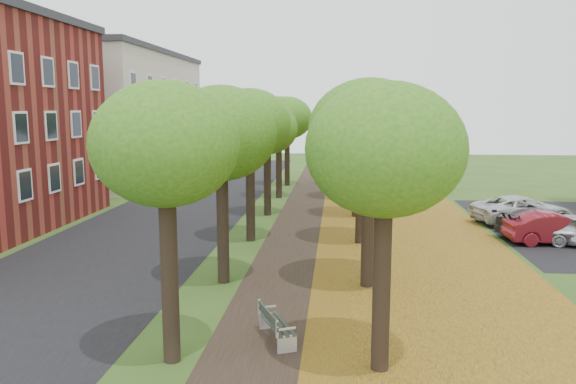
% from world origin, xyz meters
% --- Properties ---
extents(ground, '(120.00, 120.00, 0.00)m').
position_xyz_m(ground, '(0.00, 0.00, 0.00)').
color(ground, '#2D4C19').
rests_on(ground, ground).
extents(street_asphalt, '(8.00, 70.00, 0.01)m').
position_xyz_m(street_asphalt, '(-7.50, 15.00, 0.00)').
color(street_asphalt, black).
rests_on(street_asphalt, ground).
extents(footpath, '(3.20, 70.00, 0.01)m').
position_xyz_m(footpath, '(0.00, 15.00, 0.00)').
color(footpath, black).
rests_on(footpath, ground).
extents(leaf_verge, '(7.50, 70.00, 0.01)m').
position_xyz_m(leaf_verge, '(5.00, 15.00, 0.01)').
color(leaf_verge, olive).
rests_on(leaf_verge, ground).
extents(tree_row_west, '(3.58, 33.58, 6.51)m').
position_xyz_m(tree_row_west, '(-2.20, 15.00, 4.94)').
color(tree_row_west, black).
rests_on(tree_row_west, ground).
extents(tree_row_east, '(3.58, 33.58, 6.51)m').
position_xyz_m(tree_row_east, '(2.60, 15.00, 4.94)').
color(tree_row_east, black).
rests_on(tree_row_east, ground).
extents(building_cream, '(10.30, 20.30, 10.40)m').
position_xyz_m(building_cream, '(-17.00, 33.00, 5.21)').
color(building_cream, beige).
rests_on(building_cream, ground).
extents(bench, '(1.15, 1.79, 0.82)m').
position_xyz_m(bench, '(0.07, 1.36, 0.43)').
color(bench, '#27312B').
rests_on(bench, ground).
extents(car_red, '(4.24, 1.72, 1.37)m').
position_xyz_m(car_red, '(11.00, 12.57, 0.68)').
color(car_red, maroon).
rests_on(car_red, ground).
extents(car_grey, '(4.87, 3.42, 1.31)m').
position_xyz_m(car_grey, '(11.00, 13.93, 0.66)').
color(car_grey, '#2F2F34').
rests_on(car_grey, ground).
extents(car_white, '(5.50, 3.65, 1.40)m').
position_xyz_m(car_white, '(11.00, 16.97, 0.70)').
color(car_white, silver).
rests_on(car_white, ground).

